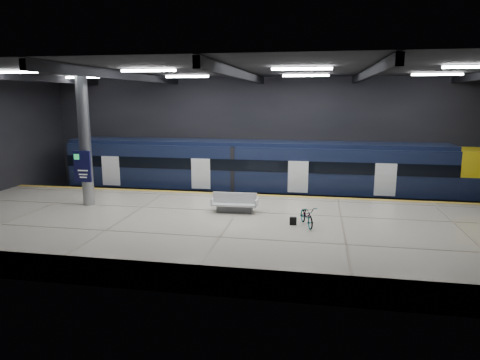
# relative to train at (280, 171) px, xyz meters

# --- Properties ---
(ground) EXTENTS (30.00, 30.00, 0.00)m
(ground) POSITION_rel_train_xyz_m (-1.51, -5.50, -2.06)
(ground) COLOR black
(ground) RESTS_ON ground
(room_shell) EXTENTS (30.10, 16.10, 8.05)m
(room_shell) POSITION_rel_train_xyz_m (-1.51, -5.49, 3.66)
(room_shell) COLOR black
(room_shell) RESTS_ON ground
(platform) EXTENTS (30.00, 11.00, 1.10)m
(platform) POSITION_rel_train_xyz_m (-1.51, -8.00, -1.51)
(platform) COLOR beige
(platform) RESTS_ON ground
(safety_strip) EXTENTS (30.00, 0.40, 0.01)m
(safety_strip) POSITION_rel_train_xyz_m (-1.51, -2.75, -0.95)
(safety_strip) COLOR gold
(safety_strip) RESTS_ON platform
(rails) EXTENTS (30.00, 1.52, 0.16)m
(rails) POSITION_rel_train_xyz_m (-1.51, 0.00, -1.98)
(rails) COLOR gray
(rails) RESTS_ON ground
(train) EXTENTS (29.40, 2.84, 3.79)m
(train) POSITION_rel_train_xyz_m (0.00, 0.00, 0.00)
(train) COLOR black
(train) RESTS_ON ground
(bench) EXTENTS (2.27, 1.00, 0.99)m
(bench) POSITION_rel_train_xyz_m (-1.64, -6.63, -0.61)
(bench) COLOR #595B60
(bench) RESTS_ON platform
(bicycle) EXTENTS (1.11, 1.82, 0.91)m
(bicycle) POSITION_rel_train_xyz_m (1.92, -8.29, -0.51)
(bicycle) COLOR #99999E
(bicycle) RESTS_ON platform
(pannier_bag) EXTENTS (0.32, 0.22, 0.35)m
(pannier_bag) POSITION_rel_train_xyz_m (1.32, -8.29, -0.78)
(pannier_bag) COLOR black
(pannier_bag) RESTS_ON platform
(info_column) EXTENTS (0.90, 0.78, 6.90)m
(info_column) POSITION_rel_train_xyz_m (-9.51, -6.52, 2.40)
(info_column) COLOR #9EA0A5
(info_column) RESTS_ON platform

